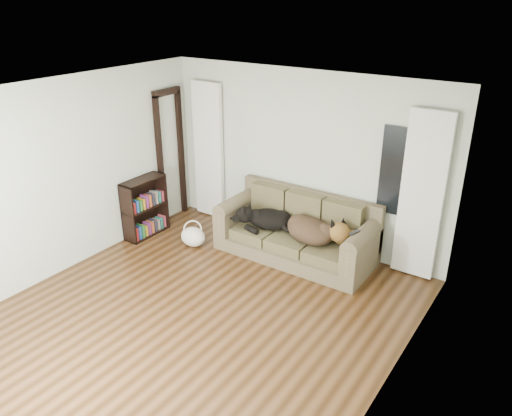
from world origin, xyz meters
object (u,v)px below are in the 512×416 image
Objects in this scene: tote_bag at (193,236)px; dog_black_lab at (267,219)px; bookshelf at (145,205)px; sofa at (295,228)px; dog_shepherd at (314,232)px.

dog_black_lab is at bearing 29.27° from tote_bag.
tote_bag is 0.94m from bookshelf.
bookshelf is (-1.85, -0.66, 0.02)m from dog_black_lab.
tote_bag is at bearing -161.17° from dog_black_lab.
sofa reaches higher than dog_shepherd.
bookshelf reaches higher than tote_bag.
sofa is 0.46m from dog_black_lab.
dog_shepherd reaches higher than tote_bag.
sofa is 3.40× the size of dog_black_lab.
bookshelf is at bearing 33.78° from dog_shepherd.
dog_shepherd is 2.70m from bookshelf.
sofa is 2.43× the size of bookshelf.
dog_shepherd is 1.98× the size of tote_bag.
dog_black_lab is 1.96m from bookshelf.
dog_black_lab is 0.77m from dog_shepherd.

